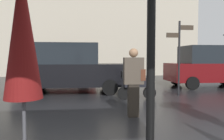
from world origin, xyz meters
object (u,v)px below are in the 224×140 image
at_px(pedestrian_with_bag, 134,78).
at_px(street_signpost, 179,50).
at_px(parked_car_left, 59,67).
at_px(parked_car_distant, 209,67).
at_px(parked_car_right, 71,68).
at_px(folded_patio_umbrella_far, 22,41).
at_px(parked_scooter, 136,84).

xyz_separation_m(pedestrian_with_bag, street_signpost, (2.41, 2.90, 0.79)).
xyz_separation_m(parked_car_left, street_signpost, (5.25, -4.83, 0.81)).
bearing_deg(parked_car_distant, parked_car_left, 171.25).
relative_size(pedestrian_with_bag, parked_car_left, 0.41).
bearing_deg(pedestrian_with_bag, parked_car_distant, 89.98).
relative_size(parked_car_left, parked_car_distant, 0.98).
bearing_deg(parked_car_right, parked_car_distant, -158.04).
relative_size(pedestrian_with_bag, street_signpost, 0.59).
height_order(folded_patio_umbrella_far, parked_car_right, folded_patio_umbrella_far).
height_order(pedestrian_with_bag, parked_car_right, parked_car_right).
relative_size(parked_car_right, street_signpost, 1.58).
xyz_separation_m(folded_patio_umbrella_far, parked_car_right, (-0.07, 7.24, -0.60)).
xyz_separation_m(pedestrian_with_bag, parked_scooter, (0.53, 2.22, -0.41)).
bearing_deg(parked_car_left, parked_car_right, 88.63).
xyz_separation_m(parked_scooter, street_signpost, (1.87, 0.68, 1.21)).
bearing_deg(parked_car_right, parked_car_left, -61.27).
bearing_deg(parked_car_distant, street_signpost, -128.84).
xyz_separation_m(parked_car_right, parked_car_distant, (6.79, 1.05, -0.00)).
bearing_deg(parked_car_right, street_signpost, 177.14).
xyz_separation_m(parked_car_distant, street_signpost, (-2.54, -2.27, 0.73)).
height_order(parked_car_right, street_signpost, street_signpost).
height_order(folded_patio_umbrella_far, parked_car_distant, folded_patio_umbrella_far).
height_order(pedestrian_with_bag, parked_car_distant, parked_car_distant).
relative_size(folded_patio_umbrella_far, parked_scooter, 1.74).
relative_size(parked_scooter, parked_car_right, 0.30).
bearing_deg(parked_scooter, parked_car_left, 100.95).
bearing_deg(street_signpost, pedestrian_with_bag, -129.71).
distance_m(parked_car_right, parked_car_distant, 6.87).
relative_size(folded_patio_umbrella_far, parked_car_left, 0.58).
bearing_deg(folded_patio_umbrella_far, street_signpost, 55.26).
bearing_deg(pedestrian_with_bag, parked_car_left, 153.95).
bearing_deg(folded_patio_umbrella_far, parked_car_right, 90.57).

